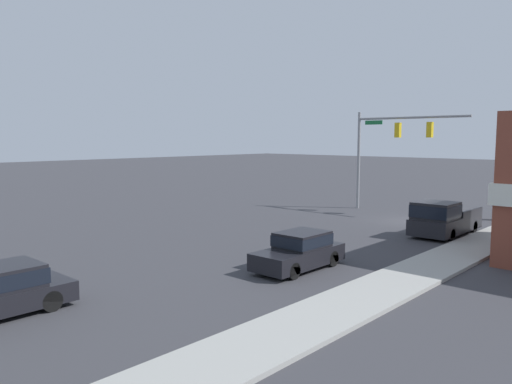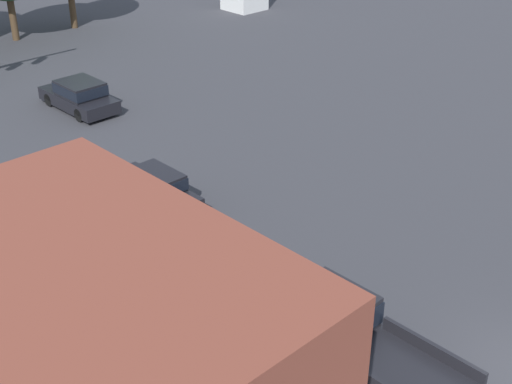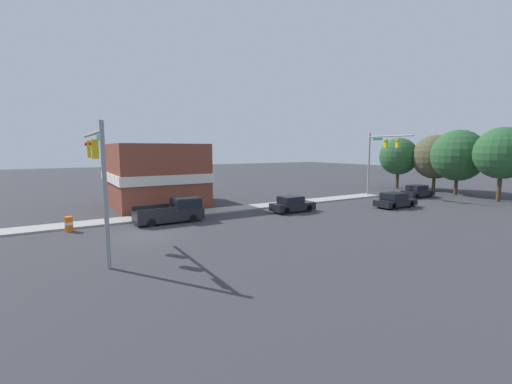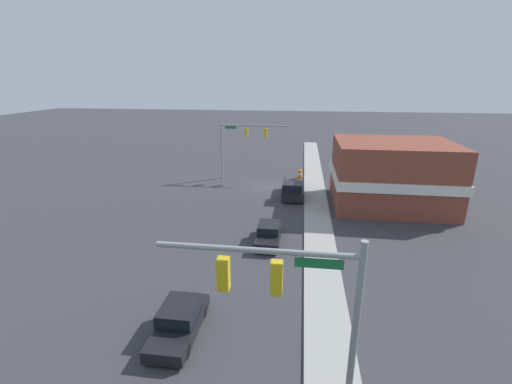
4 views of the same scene
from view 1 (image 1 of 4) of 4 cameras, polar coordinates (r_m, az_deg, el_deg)
The scene contains 6 objects.
ground_plane at distance 33.47m, azimuth 17.35°, elevation -3.26°, with size 200.00×200.00×0.00m, color #38383D.
sidewalk_curb at distance 31.52m, azimuth 26.79°, elevation -4.09°, with size 2.40×60.00×0.14m.
near_signal_assembly at distance 37.35m, azimuth 15.10°, elevation 5.93°, with size 8.33×0.49×7.26m.
car_lead at distance 20.58m, azimuth 5.03°, elevation -6.61°, with size 1.76×4.24×1.51m.
pickup_truck_parked at distance 29.15m, azimuth 20.49°, elevation -2.85°, with size 2.12×5.35×1.95m.
construction_barrel at distance 36.15m, azimuth 25.99°, elevation -2.04°, with size 0.56×0.56×1.09m.
Camera 1 is at (-13.92, 29.97, 5.34)m, focal length 35.00 mm.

